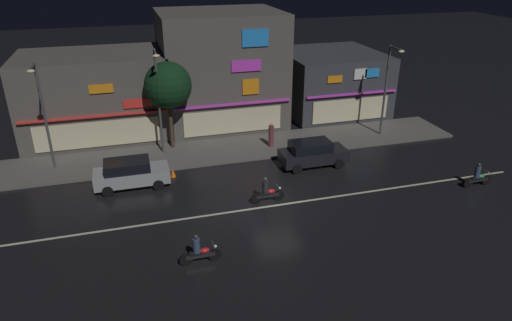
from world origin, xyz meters
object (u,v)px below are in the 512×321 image
object	(u,v)px
streetlamp_mid	(158,94)
motorcycle_lead	(267,192)
parked_car_trailing	(131,173)
motorcycle_following	(478,176)
motorcycle_opposite_lane	(199,251)
streetlamp_east	(388,83)
parked_car_near_kerb	(312,153)
streetlamp_west	(42,109)
pedestrian_on_sidewalk	(271,136)
traffic_cone	(173,173)

from	to	relation	value
streetlamp_mid	motorcycle_lead	distance (m)	10.08
parked_car_trailing	motorcycle_following	size ratio (longest dim) A/B	2.26
parked_car_trailing	motorcycle_opposite_lane	xyz separation A→B (m)	(2.60, -8.38, -0.24)
streetlamp_mid	streetlamp_east	xyz separation A→B (m)	(16.01, -1.07, -0.22)
parked_car_near_kerb	streetlamp_west	bearing A→B (deg)	-13.39
motorcycle_lead	streetlamp_west	bearing A→B (deg)	149.22
pedestrian_on_sidewalk	parked_car_near_kerb	xyz separation A→B (m)	(1.67, -3.49, -0.07)
streetlamp_west	pedestrian_on_sidewalk	bearing A→B (deg)	-1.24
parked_car_trailing	motorcycle_following	distance (m)	20.37
pedestrian_on_sidewalk	parked_car_near_kerb	size ratio (longest dim) A/B	0.40
streetlamp_east	parked_car_trailing	size ratio (longest dim) A/B	1.53
streetlamp_west	parked_car_near_kerb	distance (m)	16.73
pedestrian_on_sidewalk	motorcycle_lead	distance (m)	7.66
streetlamp_west	traffic_cone	world-z (taller)	streetlamp_west
motorcycle_lead	traffic_cone	world-z (taller)	motorcycle_lead
streetlamp_west	motorcycle_lead	size ratio (longest dim) A/B	3.51
streetlamp_west	parked_car_near_kerb	world-z (taller)	streetlamp_west
parked_car_near_kerb	pedestrian_on_sidewalk	bearing A→B (deg)	-64.46
parked_car_near_kerb	traffic_cone	xyz separation A→B (m)	(-8.85, 0.85, -0.59)
traffic_cone	pedestrian_on_sidewalk	bearing A→B (deg)	20.18
motorcycle_following	pedestrian_on_sidewalk	bearing A→B (deg)	-34.58
streetlamp_mid	pedestrian_on_sidewalk	bearing A→B (deg)	-6.42
motorcycle_following	traffic_cone	distance (m)	18.19
streetlamp_east	pedestrian_on_sidewalk	bearing A→B (deg)	178.41
parked_car_near_kerb	traffic_cone	bearing A→B (deg)	-5.48
streetlamp_mid	motorcycle_opposite_lane	bearing A→B (deg)	-88.48
motorcycle_lead	motorcycle_following	bearing A→B (deg)	-5.61
motorcycle_following	traffic_cone	size ratio (longest dim) A/B	3.45
motorcycle_following	traffic_cone	world-z (taller)	motorcycle_following
motorcycle_following	motorcycle_opposite_lane	size ratio (longest dim) A/B	1.00
streetlamp_mid	motorcycle_lead	world-z (taller)	streetlamp_mid
motorcycle_lead	traffic_cone	size ratio (longest dim) A/B	3.45
streetlamp_mid	motorcycle_opposite_lane	world-z (taller)	streetlamp_mid
parked_car_trailing	traffic_cone	world-z (taller)	parked_car_trailing
parked_car_near_kerb	streetlamp_mid	bearing A→B (deg)	-25.48
parked_car_near_kerb	motorcycle_following	distance (m)	9.84
streetlamp_west	streetlamp_east	world-z (taller)	streetlamp_west
streetlamp_west	traffic_cone	xyz separation A→B (m)	(7.12, -2.95, -3.83)
parked_car_trailing	motorcycle_lead	distance (m)	8.15
parked_car_near_kerb	traffic_cone	world-z (taller)	parked_car_near_kerb
motorcycle_lead	streetlamp_east	bearing A→B (deg)	33.87
streetlamp_east	motorcycle_lead	size ratio (longest dim) A/B	3.47
streetlamp_west	streetlamp_east	distance (m)	22.92
streetlamp_east	parked_car_trailing	bearing A→B (deg)	-170.70
streetlamp_west	streetlamp_mid	world-z (taller)	streetlamp_mid
streetlamp_west	motorcycle_following	size ratio (longest dim) A/B	3.51
motorcycle_opposite_lane	parked_car_trailing	bearing A→B (deg)	-71.72
pedestrian_on_sidewalk	parked_car_near_kerb	world-z (taller)	pedestrian_on_sidewalk
streetlamp_east	motorcycle_lead	xyz separation A→B (m)	(-11.17, -6.98, -3.43)
streetlamp_mid	parked_car_near_kerb	xyz separation A→B (m)	(9.07, -4.32, -3.42)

